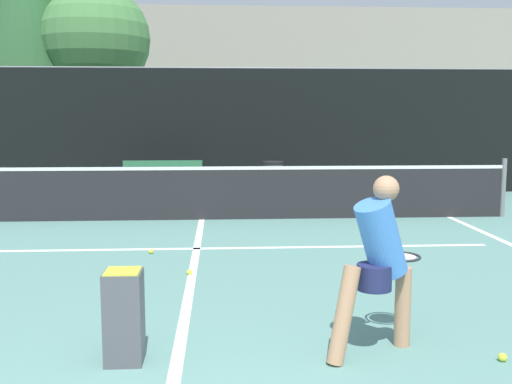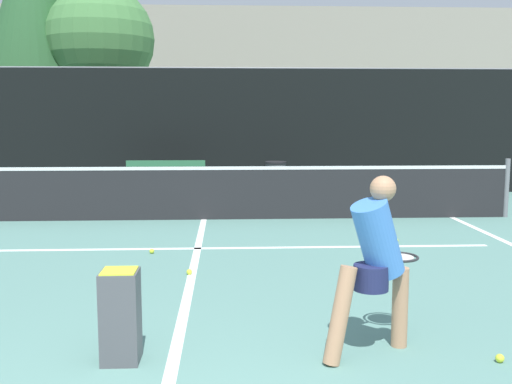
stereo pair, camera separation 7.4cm
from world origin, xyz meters
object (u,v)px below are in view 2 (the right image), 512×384
Objects in this scene: courtside_bench at (166,178)px; trash_bin at (276,180)px; parked_car at (199,162)px; player_practicing at (376,258)px; ball_hopper at (120,314)px.

trash_bin is at bearing -1.72° from courtside_bench.
parked_car is at bearing 121.04° from trash_bin.
player_practicing is at bearing -89.52° from trash_bin.
courtside_bench is at bearing -101.66° from parked_car.
courtside_bench is 0.43× the size of parked_car.
player_practicing is at bearing -74.14° from courtside_bench.
player_practicing reaches higher than courtside_bench.
parked_car is at bearing 78.17° from courtside_bench.
parked_car reaches higher than ball_hopper.
player_practicing reaches higher than trash_bin.
courtside_bench is 2.41m from trash_bin.
parked_car reaches higher than player_practicing.
ball_hopper is 0.84× the size of trash_bin.
courtside_bench is (-2.48, 8.65, -0.29)m from player_practicing.
courtside_bench is 3.00m from parked_car.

